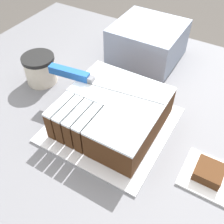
{
  "coord_description": "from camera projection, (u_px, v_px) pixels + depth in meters",
  "views": [
    {
      "loc": [
        0.17,
        -0.4,
        1.49
      ],
      "look_at": [
        -0.07,
        0.0,
        1.01
      ],
      "focal_mm": 42.0,
      "sensor_mm": 36.0,
      "label": 1
    }
  ],
  "objects": [
    {
      "name": "countertop",
      "position": [
        126.0,
        213.0,
        1.03
      ],
      "size": [
        1.4,
        1.1,
        0.96
      ],
      "color": "slate",
      "rests_on": "ground_plane"
    },
    {
      "name": "cake_board",
      "position": [
        112.0,
        124.0,
        0.71
      ],
      "size": [
        0.3,
        0.31,
        0.01
      ],
      "color": "silver",
      "rests_on": "countertop"
    },
    {
      "name": "cake",
      "position": [
        113.0,
        112.0,
        0.68
      ],
      "size": [
        0.24,
        0.25,
        0.08
      ],
      "color": "#472814",
      "rests_on": "cake_board"
    },
    {
      "name": "knife",
      "position": [
        79.0,
        76.0,
        0.7
      ],
      "size": [
        0.33,
        0.06,
        0.02
      ],
      "rotation": [
        0.0,
        0.0,
        0.13
      ],
      "color": "silver",
      "rests_on": "cake"
    },
    {
      "name": "coffee_cup",
      "position": [
        40.0,
        69.0,
        0.81
      ],
      "size": [
        0.1,
        0.1,
        0.09
      ],
      "color": "beige",
      "rests_on": "countertop"
    },
    {
      "name": "paper_napkin",
      "position": [
        207.0,
        176.0,
        0.6
      ],
      "size": [
        0.11,
        0.11,
        0.01
      ],
      "color": "white",
      "rests_on": "countertop"
    },
    {
      "name": "brownie",
      "position": [
        209.0,
        172.0,
        0.59
      ],
      "size": [
        0.06,
        0.06,
        0.03
      ],
      "color": "#472814",
      "rests_on": "paper_napkin"
    },
    {
      "name": "storage_box",
      "position": [
        148.0,
        42.0,
        0.89
      ],
      "size": [
        0.22,
        0.22,
        0.12
      ],
      "color": "#8C99B2",
      "rests_on": "countertop"
    }
  ]
}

